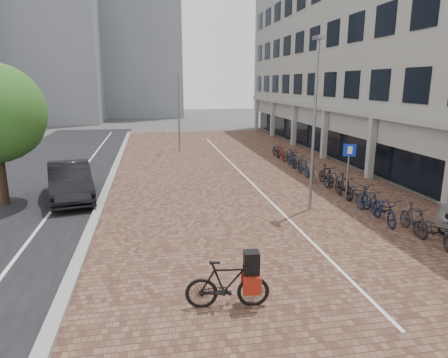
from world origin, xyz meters
TOP-DOWN VIEW (x-y plane):
  - ground at (0.00, 0.00)m, footprint 140.00×140.00m
  - plaza_brick at (2.00, 12.00)m, footprint 14.50×42.00m
  - street_asphalt at (-9.00, 12.00)m, footprint 8.00×50.00m
  - curb at (-5.10, 12.00)m, footprint 0.35×42.00m
  - lane_line at (-7.00, 12.00)m, footprint 0.12×44.00m
  - parking_line at (2.20, 12.00)m, footprint 0.10×30.00m
  - office_building at (12.97, 16.00)m, footprint 8.40×40.00m
  - bg_towers at (-14.34, 48.94)m, footprint 33.00×23.00m
  - car_dark at (-6.51, 8.72)m, footprint 2.82×5.28m
  - hero_bike at (-1.25, -1.33)m, footprint 2.02×0.78m
  - parking_sign at (5.57, 6.25)m, footprint 0.50×0.26m
  - lamp_near at (3.49, 5.33)m, footprint 0.12×0.12m
  - lamp_far at (-0.79, 20.46)m, footprint 0.12×0.12m
  - bike_row at (5.74, 9.05)m, footprint 1.32×18.13m

SIDE VIEW (x-z plane):
  - ground at x=0.00m, z-range 0.00..0.00m
  - street_asphalt at x=-9.00m, z-range -0.01..0.02m
  - plaza_brick at x=2.00m, z-range -0.01..0.03m
  - lane_line at x=-7.00m, z-range 0.02..0.02m
  - parking_line at x=2.20m, z-range 0.03..0.04m
  - curb at x=-5.10m, z-range 0.00..0.14m
  - bike_row at x=5.74m, z-range 0.00..1.05m
  - hero_bike at x=-1.25m, z-range -0.08..1.31m
  - car_dark at x=-6.51m, z-range 0.00..1.65m
  - parking_sign at x=5.57m, z-range 0.45..3.01m
  - lamp_far at x=-0.79m, z-range 0.00..5.72m
  - lamp_near at x=3.49m, z-range 0.00..6.77m
  - office_building at x=12.97m, z-range 0.94..15.94m
  - bg_towers at x=-14.34m, z-range -2.04..29.96m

